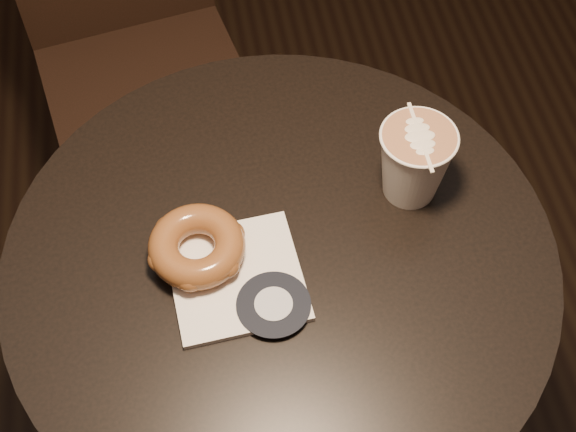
{
  "coord_description": "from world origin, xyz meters",
  "views": [
    {
      "loc": [
        -0.08,
        -0.52,
        1.61
      ],
      "look_at": [
        0.01,
        0.03,
        0.79
      ],
      "focal_mm": 50.0,
      "sensor_mm": 36.0,
      "label": 1
    }
  ],
  "objects": [
    {
      "name": "latte_cup",
      "position": [
        0.18,
        0.07,
        0.8
      ],
      "size": [
        0.1,
        0.1,
        0.11
      ],
      "primitive_type": null,
      "color": "white",
      "rests_on": "cafe_table"
    },
    {
      "name": "doughnut",
      "position": [
        -0.1,
        0.01,
        0.78
      ],
      "size": [
        0.12,
        0.12,
        0.04
      ],
      "primitive_type": "torus",
      "color": "brown",
      "rests_on": "pastry_bag"
    },
    {
      "name": "chair",
      "position": [
        -0.19,
        0.71,
        0.54
      ],
      "size": [
        0.45,
        0.45,
        0.98
      ],
      "rotation": [
        0.0,
        0.0,
        0.19
      ],
      "color": "black",
      "rests_on": "ground"
    },
    {
      "name": "cafe_table",
      "position": [
        0.0,
        0.0,
        0.55
      ],
      "size": [
        0.7,
        0.7,
        0.75
      ],
      "color": "black",
      "rests_on": "ground"
    },
    {
      "name": "pastry_bag",
      "position": [
        -0.06,
        -0.03,
        0.75
      ],
      "size": [
        0.17,
        0.17,
        0.01
      ],
      "primitive_type": "cube",
      "rotation": [
        0.0,
        0.0,
        0.07
      ],
      "color": "white",
      "rests_on": "cafe_table"
    }
  ]
}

